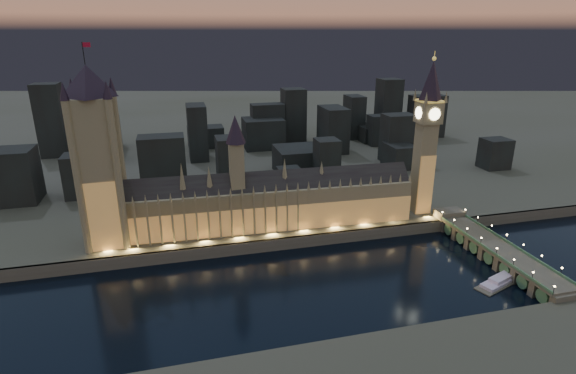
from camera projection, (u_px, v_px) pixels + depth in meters
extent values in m
plane|color=black|center=(303.00, 281.00, 257.67)|extent=(2000.00, 2000.00, 0.00)
cube|color=#41422C|center=(215.00, 116.00, 732.05)|extent=(2000.00, 960.00, 8.00)
cube|color=brown|center=(286.00, 243.00, 293.86)|extent=(2000.00, 2.50, 8.00)
cube|color=#8F835A|center=(268.00, 207.00, 305.37)|extent=(200.56, 26.75, 28.00)
cube|color=#C48844|center=(271.00, 220.00, 297.64)|extent=(200.00, 0.50, 18.00)
cube|color=black|center=(267.00, 184.00, 299.75)|extent=(200.44, 23.01, 16.26)
cube|color=#8F835A|center=(237.00, 167.00, 290.81)|extent=(9.00, 9.00, 32.00)
cone|color=#271B28|center=(235.00, 129.00, 282.55)|extent=(13.00, 13.00, 18.00)
cube|color=#8F835A|center=(110.00, 229.00, 272.43)|extent=(1.20, 1.20, 28.00)
cone|color=#8F835A|center=(106.00, 202.00, 267.37)|extent=(2.00, 2.00, 6.00)
cube|color=#8F835A|center=(123.00, 228.00, 274.15)|extent=(1.20, 1.20, 28.00)
cone|color=#8F835A|center=(120.00, 201.00, 269.09)|extent=(2.00, 2.00, 6.00)
cube|color=#8F835A|center=(136.00, 226.00, 275.88)|extent=(1.20, 1.20, 28.00)
cone|color=#8F835A|center=(133.00, 200.00, 270.81)|extent=(2.00, 2.00, 6.00)
cube|color=#8F835A|center=(148.00, 225.00, 277.60)|extent=(1.20, 1.20, 28.00)
cone|color=#8F835A|center=(145.00, 199.00, 272.53)|extent=(2.00, 2.00, 6.00)
cube|color=#8F835A|center=(161.00, 224.00, 279.32)|extent=(1.20, 1.20, 28.00)
cone|color=#8F835A|center=(158.00, 198.00, 274.25)|extent=(2.00, 2.00, 6.00)
cube|color=#8F835A|center=(173.00, 223.00, 281.04)|extent=(1.20, 1.20, 28.00)
cone|color=#8F835A|center=(170.00, 197.00, 275.97)|extent=(2.00, 2.00, 6.00)
cube|color=#8F835A|center=(185.00, 222.00, 282.76)|extent=(1.20, 1.20, 28.00)
cone|color=#8F835A|center=(183.00, 196.00, 277.69)|extent=(2.00, 2.00, 6.00)
cube|color=#8F835A|center=(197.00, 220.00, 284.48)|extent=(1.20, 1.20, 28.00)
cone|color=#8F835A|center=(195.00, 195.00, 279.41)|extent=(2.00, 2.00, 6.00)
cube|color=#8F835A|center=(209.00, 219.00, 286.20)|extent=(1.20, 1.20, 28.00)
cone|color=#8F835A|center=(207.00, 194.00, 281.14)|extent=(2.00, 2.00, 6.00)
cube|color=#8F835A|center=(220.00, 218.00, 287.92)|extent=(1.20, 1.20, 28.00)
cone|color=#8F835A|center=(219.00, 193.00, 282.86)|extent=(2.00, 2.00, 6.00)
cube|color=#8F835A|center=(232.00, 217.00, 289.65)|extent=(1.20, 1.20, 28.00)
cone|color=#8F835A|center=(230.00, 192.00, 284.58)|extent=(2.00, 2.00, 6.00)
cube|color=#8F835A|center=(243.00, 216.00, 291.37)|extent=(1.20, 1.20, 28.00)
cone|color=#8F835A|center=(242.00, 191.00, 286.30)|extent=(2.00, 2.00, 6.00)
cube|color=#8F835A|center=(254.00, 215.00, 293.09)|extent=(1.20, 1.20, 28.00)
cone|color=#8F835A|center=(253.00, 190.00, 288.02)|extent=(2.00, 2.00, 6.00)
cube|color=#8F835A|center=(265.00, 214.00, 294.81)|extent=(1.20, 1.20, 28.00)
cone|color=#8F835A|center=(265.00, 189.00, 289.74)|extent=(2.00, 2.00, 6.00)
cube|color=#8F835A|center=(276.00, 213.00, 296.53)|extent=(1.20, 1.20, 28.00)
cone|color=#8F835A|center=(276.00, 188.00, 291.46)|extent=(2.00, 2.00, 6.00)
cube|color=#8F835A|center=(287.00, 212.00, 298.25)|extent=(1.20, 1.20, 28.00)
cone|color=#8F835A|center=(287.00, 187.00, 293.18)|extent=(2.00, 2.00, 6.00)
cube|color=#8F835A|center=(298.00, 211.00, 299.97)|extent=(1.20, 1.20, 28.00)
cone|color=#8F835A|center=(298.00, 186.00, 294.91)|extent=(2.00, 2.00, 6.00)
cube|color=#8F835A|center=(309.00, 210.00, 301.69)|extent=(1.20, 1.20, 28.00)
cone|color=#8F835A|center=(309.00, 185.00, 296.63)|extent=(2.00, 2.00, 6.00)
cube|color=#8F835A|center=(319.00, 209.00, 303.42)|extent=(1.20, 1.20, 28.00)
cone|color=#8F835A|center=(319.00, 184.00, 298.35)|extent=(2.00, 2.00, 6.00)
cube|color=#8F835A|center=(329.00, 207.00, 305.14)|extent=(1.20, 1.20, 28.00)
cone|color=#8F835A|center=(330.00, 184.00, 300.07)|extent=(2.00, 2.00, 6.00)
cube|color=#8F835A|center=(340.00, 207.00, 306.86)|extent=(1.20, 1.20, 28.00)
cone|color=#8F835A|center=(340.00, 183.00, 301.79)|extent=(2.00, 2.00, 6.00)
cube|color=#8F835A|center=(350.00, 206.00, 308.58)|extent=(1.20, 1.20, 28.00)
cone|color=#8F835A|center=(351.00, 182.00, 303.51)|extent=(2.00, 2.00, 6.00)
cube|color=#8F835A|center=(360.00, 205.00, 310.30)|extent=(1.20, 1.20, 28.00)
cone|color=#8F835A|center=(361.00, 181.00, 305.23)|extent=(2.00, 2.00, 6.00)
cube|color=#8F835A|center=(370.00, 204.00, 312.02)|extent=(1.20, 1.20, 28.00)
cone|color=#8F835A|center=(371.00, 180.00, 306.95)|extent=(2.00, 2.00, 6.00)
cube|color=#8F835A|center=(380.00, 203.00, 313.74)|extent=(1.20, 1.20, 28.00)
cone|color=#8F835A|center=(381.00, 179.00, 308.68)|extent=(2.00, 2.00, 6.00)
cube|color=#8F835A|center=(389.00, 202.00, 315.46)|extent=(1.20, 1.20, 28.00)
cone|color=#8F835A|center=(391.00, 178.00, 310.40)|extent=(2.00, 2.00, 6.00)
cube|color=#8F835A|center=(399.00, 201.00, 317.19)|extent=(1.20, 1.20, 28.00)
cone|color=#8F835A|center=(400.00, 178.00, 312.12)|extent=(2.00, 2.00, 6.00)
cube|color=#8F835A|center=(408.00, 200.00, 318.91)|extent=(1.20, 1.20, 28.00)
cone|color=#8F835A|center=(410.00, 177.00, 313.84)|extent=(2.00, 2.00, 6.00)
cone|color=#8F835A|center=(182.00, 176.00, 283.67)|extent=(4.40, 4.40, 18.00)
cone|color=#8F835A|center=(209.00, 177.00, 288.28)|extent=(4.40, 4.40, 14.00)
cone|color=#8F835A|center=(285.00, 170.00, 299.57)|extent=(4.40, 4.40, 16.00)
cone|color=#8F835A|center=(322.00, 170.00, 306.27)|extent=(4.40, 4.40, 12.00)
cube|color=#8F835A|center=(101.00, 174.00, 271.00)|extent=(22.93, 22.93, 91.94)
cube|color=#C48844|center=(104.00, 217.00, 268.67)|extent=(22.00, 0.50, 44.00)
cone|color=#271B28|center=(87.00, 81.00, 252.84)|extent=(31.68, 31.68, 18.00)
cylinder|color=black|center=(83.00, 53.00, 247.88)|extent=(0.50, 0.50, 12.00)
cube|color=red|center=(87.00, 45.00, 246.91)|extent=(4.00, 0.15, 2.50)
cylinder|color=#8F835A|center=(78.00, 181.00, 258.38)|extent=(4.40, 4.40, 91.94)
cone|color=#271B28|center=(63.00, 91.00, 241.54)|extent=(5.20, 5.20, 10.00)
cylinder|color=#8F835A|center=(84.00, 170.00, 278.51)|extent=(4.40, 4.40, 91.94)
cone|color=#271B28|center=(71.00, 87.00, 261.67)|extent=(5.20, 5.20, 10.00)
cylinder|color=#8F835A|center=(118.00, 178.00, 263.49)|extent=(4.40, 4.40, 91.94)
cone|color=#271B28|center=(107.00, 90.00, 246.65)|extent=(5.20, 5.20, 10.00)
cylinder|color=#8F835A|center=(122.00, 167.00, 283.62)|extent=(4.40, 4.40, 91.94)
cone|color=#271B28|center=(111.00, 85.00, 266.78)|extent=(5.20, 5.20, 10.00)
cube|color=#8F835A|center=(423.00, 168.00, 325.86)|extent=(12.51, 12.51, 66.52)
cube|color=#C48844|center=(426.00, 186.00, 323.90)|extent=(12.00, 0.50, 44.00)
cube|color=#8F835A|center=(429.00, 112.00, 312.43)|extent=(15.00, 15.00, 14.77)
cube|color=#F2C64C|center=(430.00, 101.00, 309.79)|extent=(15.75, 15.75, 1.20)
cone|color=#271B28|center=(432.00, 81.00, 305.30)|extent=(18.00, 18.00, 26.00)
sphere|color=#F2C64C|center=(434.00, 59.00, 300.51)|extent=(2.80, 2.80, 2.80)
cylinder|color=#F2C64C|center=(435.00, 55.00, 299.68)|extent=(0.40, 0.40, 5.00)
cylinder|color=#FFF2BF|center=(435.00, 114.00, 305.34)|extent=(8.40, 0.50, 8.40)
cylinder|color=#FFF2BF|center=(423.00, 111.00, 319.52)|extent=(8.40, 0.50, 8.40)
cylinder|color=#FFF2BF|center=(419.00, 113.00, 310.63)|extent=(0.50, 8.40, 8.40)
cylinder|color=#FFF2BF|center=(439.00, 112.00, 314.23)|extent=(0.50, 8.40, 8.40)
cone|color=#8F835A|center=(426.00, 98.00, 300.06)|extent=(2.60, 2.60, 8.00)
cone|color=#8F835A|center=(415.00, 95.00, 313.79)|extent=(2.60, 2.60, 8.00)
cone|color=#8F835A|center=(446.00, 97.00, 303.55)|extent=(2.60, 2.60, 8.00)
cone|color=#8F835A|center=(434.00, 94.00, 317.27)|extent=(2.60, 2.60, 8.00)
cube|color=brown|center=(501.00, 249.00, 273.90)|extent=(19.24, 100.00, 1.60)
cube|color=#436A45|center=(488.00, 249.00, 271.29)|extent=(0.80, 100.00, 1.60)
cube|color=#436A45|center=(514.00, 246.00, 275.57)|extent=(0.80, 100.00, 1.60)
cube|color=brown|center=(449.00, 216.00, 324.46)|extent=(19.24, 12.00, 9.50)
cube|color=brown|center=(565.00, 302.00, 229.86)|extent=(17.31, 4.00, 9.50)
cylinder|color=black|center=(554.00, 290.00, 224.96)|extent=(0.30, 0.30, 4.40)
sphere|color=#FFD88C|center=(555.00, 286.00, 224.20)|extent=(1.00, 1.00, 1.00)
cube|color=brown|center=(544.00, 287.00, 242.93)|extent=(17.31, 4.00, 9.50)
cylinder|color=black|center=(533.00, 276.00, 238.02)|extent=(0.30, 0.30, 4.40)
sphere|color=#FFD88C|center=(533.00, 272.00, 237.26)|extent=(1.00, 1.00, 1.00)
cylinder|color=black|center=(561.00, 272.00, 242.31)|extent=(0.30, 0.30, 4.40)
sphere|color=#FFD88C|center=(562.00, 268.00, 241.55)|extent=(1.00, 1.00, 1.00)
cube|color=brown|center=(525.00, 274.00, 255.99)|extent=(17.31, 4.00, 9.50)
cylinder|color=black|center=(514.00, 263.00, 251.09)|extent=(0.30, 0.30, 4.40)
sphere|color=#FFD88C|center=(514.00, 260.00, 250.33)|extent=(1.00, 1.00, 1.00)
cylinder|color=black|center=(541.00, 259.00, 255.38)|extent=(0.30, 0.30, 4.40)
sphere|color=#FFD88C|center=(542.00, 256.00, 254.62)|extent=(1.00, 1.00, 1.00)
cube|color=brown|center=(507.00, 262.00, 269.06)|extent=(17.31, 4.00, 9.50)
cylinder|color=black|center=(496.00, 252.00, 264.16)|extent=(0.30, 0.30, 4.40)
sphere|color=#FFD88C|center=(497.00, 248.00, 263.40)|extent=(1.00, 1.00, 1.00)
cylinder|color=black|center=(523.00, 248.00, 268.45)|extent=(0.30, 0.30, 4.40)
sphere|color=#FFD88C|center=(524.00, 245.00, 267.69)|extent=(1.00, 1.00, 1.00)
cube|color=brown|center=(492.00, 252.00, 282.13)|extent=(17.31, 4.00, 9.50)
cylinder|color=black|center=(481.00, 241.00, 277.23)|extent=(0.30, 0.30, 4.40)
sphere|color=#FFD88C|center=(481.00, 238.00, 276.47)|extent=(1.00, 1.00, 1.00)
cylinder|color=black|center=(506.00, 238.00, 281.51)|extent=(0.30, 0.30, 4.40)
sphere|color=#FFD88C|center=(507.00, 235.00, 280.75)|extent=(1.00, 1.00, 1.00)
cube|color=brown|center=(477.00, 242.00, 295.20)|extent=(17.31, 4.00, 9.50)
cylinder|color=black|center=(467.00, 232.00, 290.30)|extent=(0.30, 0.30, 4.40)
sphere|color=#FFD88C|center=(467.00, 229.00, 289.54)|extent=(1.00, 1.00, 1.00)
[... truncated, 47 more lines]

